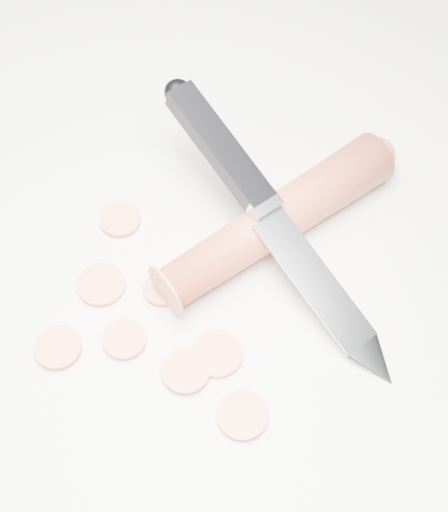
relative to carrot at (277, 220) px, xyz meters
The scene contains 11 objects.
ground 0.08m from the carrot, 112.38° to the right, with size 2.40×2.40×0.00m, color white.
carrot is the anchor object (origin of this frame).
carrot_slice_0 0.15m from the carrot, 128.71° to the right, with size 0.04×0.04×0.01m, color #ED7450.
carrot_slice_1 0.20m from the carrot, 116.37° to the right, with size 0.04×0.04×0.01m, color #ED7450.
carrot_slice_2 0.12m from the carrot, 82.09° to the right, with size 0.04×0.04×0.01m, color #ED7450.
carrot_slice_3 0.11m from the carrot, 118.02° to the right, with size 0.03×0.03×0.01m, color #ED7450.
carrot_slice_4 0.16m from the carrot, 68.81° to the right, with size 0.04×0.04×0.01m, color #ED7450.
carrot_slice_5 0.13m from the carrot, 153.80° to the right, with size 0.03×0.03×0.01m, color #ED7450.
carrot_slice_6 0.14m from the carrot, 88.18° to the right, with size 0.04×0.04×0.01m, color #ED7450.
carrot_slice_7 0.16m from the carrot, 108.85° to the right, with size 0.03×0.03×0.01m, color #ED7450.
kitchen_knife 0.03m from the carrot, 63.20° to the right, with size 0.28×0.13×0.09m, color silver, non-canonical shape.
Camera 1 is at (0.17, -0.23, 0.50)m, focal length 50.00 mm.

